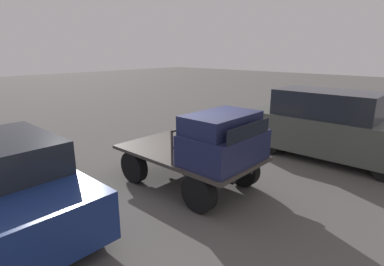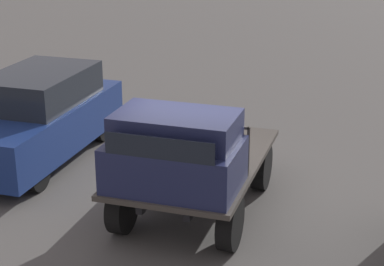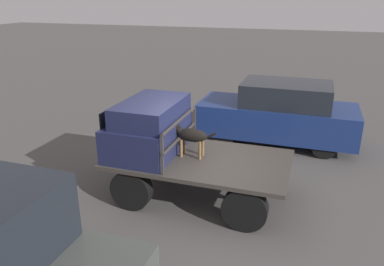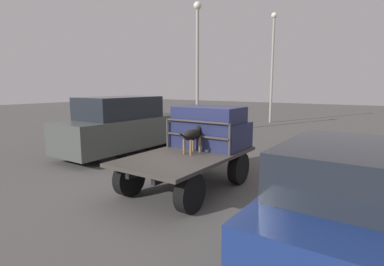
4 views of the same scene
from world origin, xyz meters
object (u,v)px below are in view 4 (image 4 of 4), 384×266
object	(u,v)px
flatbed_truck	(187,164)
parked_sedan	(345,202)
parked_pickup_far	(124,126)
dog	(194,134)
light_pole_near	(197,53)

from	to	relation	value
flatbed_truck	parked_sedan	size ratio (longest dim) A/B	0.84
parked_sedan	flatbed_truck	bearing A→B (deg)	64.86
parked_sedan	parked_pickup_far	bearing A→B (deg)	61.15
parked_sedan	parked_pickup_far	distance (m)	8.46
flatbed_truck	parked_pickup_far	distance (m)	4.73
dog	parked_pickup_far	xyz separation A→B (m)	(1.74, 4.31, -0.30)
flatbed_truck	light_pole_near	size ratio (longest dim) A/B	0.53
flatbed_truck	light_pole_near	xyz separation A→B (m)	(7.56, 4.67, 3.55)
flatbed_truck	parked_sedan	distance (m)	3.76
dog	light_pole_near	size ratio (longest dim) A/B	0.15
parked_sedan	light_pole_near	world-z (taller)	light_pole_near
parked_sedan	parked_pickup_far	world-z (taller)	parked_pickup_far
flatbed_truck	parked_pickup_far	bearing A→B (deg)	65.13
flatbed_truck	parked_sedan	world-z (taller)	parked_sedan
flatbed_truck	dog	bearing A→B (deg)	-6.95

